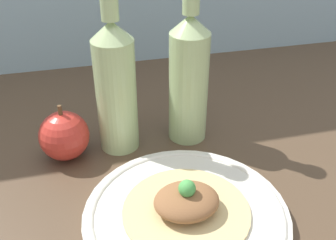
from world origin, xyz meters
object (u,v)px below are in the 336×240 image
object	(u,v)px
cider_bottle_right	(189,76)
plate	(186,215)
plated_food	(186,204)
cider_bottle_left	(115,84)
apple	(64,136)

from	to	relation	value
cider_bottle_right	plate	bearing A→B (deg)	-106.83
plate	plated_food	size ratio (longest dim) A/B	1.62
cider_bottle_left	plate	bearing A→B (deg)	-72.69
plate	cider_bottle_right	world-z (taller)	cider_bottle_right
plated_food	cider_bottle_right	xyz separation A→B (cm)	(6.22, 20.55, 9.17)
plated_food	apple	size ratio (longest dim) A/B	1.77
plated_food	cider_bottle_right	size ratio (longest dim) A/B	0.59
cider_bottle_right	cider_bottle_left	bearing A→B (deg)	180.00
plate	cider_bottle_left	xyz separation A→B (cm)	(-6.40, 20.55, 11.23)
cider_bottle_left	cider_bottle_right	size ratio (longest dim) A/B	1.00
plate	apple	distance (cm)	25.25
plate	plated_food	distance (cm)	2.06
cider_bottle_left	apple	xyz separation A→B (cm)	(-9.39, -1.11, -8.04)
plate	plated_food	world-z (taller)	plated_food
plated_food	cider_bottle_right	bearing A→B (deg)	73.17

